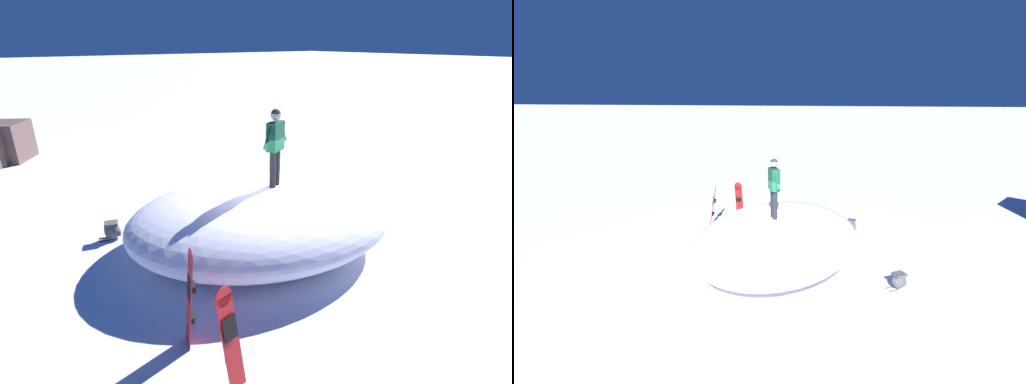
# 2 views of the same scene
# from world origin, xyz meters

# --- Properties ---
(ground) EXTENTS (240.00, 240.00, 0.00)m
(ground) POSITION_xyz_m (0.00, 0.00, 0.00)
(ground) COLOR white
(snow_mound) EXTENTS (5.95, 7.04, 1.42)m
(snow_mound) POSITION_xyz_m (-0.00, 0.07, 0.71)
(snow_mound) COLOR white
(snow_mound) RESTS_ON ground
(snowboarder_standing) EXTENTS (0.49, 0.97, 1.69)m
(snowboarder_standing) POSITION_xyz_m (-0.07, -0.20, 2.43)
(snowboarder_standing) COLOR black
(snowboarder_standing) RESTS_ON snow_mound
(snowboard_primary_upright) EXTENTS (0.34, 0.25, 1.69)m
(snowboard_primary_upright) POSITION_xyz_m (-1.76, 2.81, 0.88)
(snowboard_primary_upright) COLOR red
(snowboard_primary_upright) RESTS_ON ground
(snowboard_secondary_upright) EXTENTS (0.33, 0.33, 1.54)m
(snowboard_secondary_upright) POSITION_xyz_m (-2.72, 2.73, 0.80)
(snowboard_secondary_upright) COLOR red
(snowboard_secondary_upright) RESTS_ON ground
(backpack_near) EXTENTS (0.41, 0.58, 0.45)m
(backpack_near) POSITION_xyz_m (2.33, 2.79, 0.23)
(backpack_near) COLOR #4C4C51
(backpack_near) RESTS_ON ground
(backpack_far) EXTENTS (0.59, 0.48, 0.43)m
(backpack_far) POSITION_xyz_m (3.28, -1.12, 0.22)
(backpack_far) COLOR #4C4C51
(backpack_far) RESTS_ON ground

